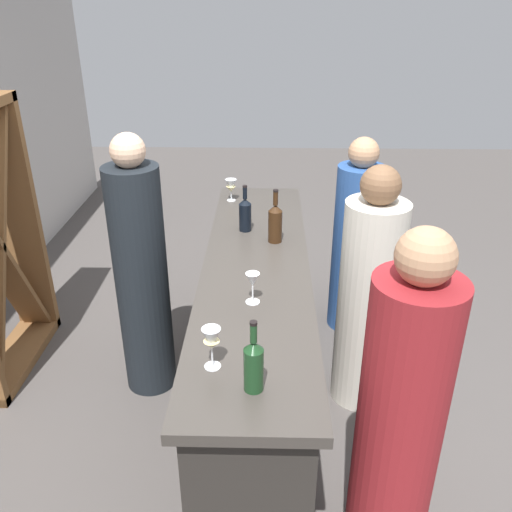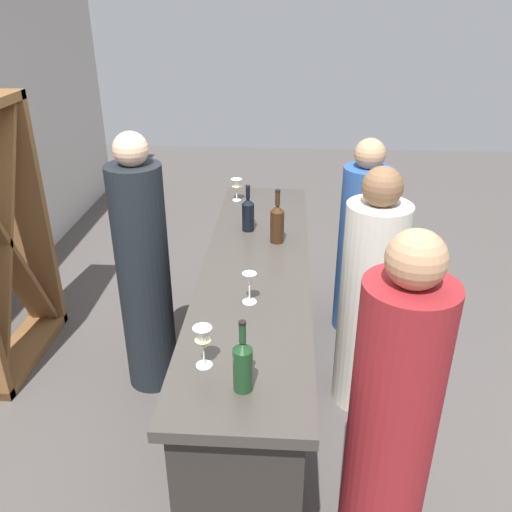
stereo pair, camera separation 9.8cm
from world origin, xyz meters
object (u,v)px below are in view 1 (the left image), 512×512
(wine_bottle_leftmost_olive_green, at_px, (254,364))
(wine_bottle_second_left_amber_brown, at_px, (275,222))
(person_center_guest, at_px, (399,426))
(person_right_guest, at_px, (355,244))
(wine_glass_near_center, at_px, (212,341))
(person_server_behind, at_px, (142,278))
(wine_bottle_center_near_black, at_px, (245,214))
(wine_glass_near_right, at_px, (231,187))
(wine_glass_near_left, at_px, (253,281))
(person_left_guest, at_px, (368,300))

(wine_bottle_leftmost_olive_green, bearing_deg, wine_bottle_second_left_amber_brown, -3.87)
(person_center_guest, distance_m, person_right_guest, 1.86)
(wine_bottle_second_left_amber_brown, relative_size, wine_glass_near_center, 1.80)
(wine_bottle_leftmost_olive_green, xyz_separation_m, person_server_behind, (1.20, 0.70, -0.32))
(wine_bottle_second_left_amber_brown, distance_m, person_center_guest, 1.36)
(wine_bottle_center_near_black, distance_m, person_server_behind, 0.72)
(wine_glass_near_right, relative_size, person_center_guest, 0.10)
(wine_glass_near_center, bearing_deg, wine_bottle_center_near_black, -3.06)
(person_center_guest, bearing_deg, wine_glass_near_left, -65.40)
(wine_bottle_center_near_black, xyz_separation_m, wine_glass_near_left, (-0.84, -0.07, 0.00))
(wine_bottle_second_left_amber_brown, xyz_separation_m, wine_glass_near_left, (-0.68, 0.11, -0.01))
(wine_bottle_leftmost_olive_green, bearing_deg, wine_bottle_center_near_black, 3.64)
(person_left_guest, xyz_separation_m, person_server_behind, (0.09, 1.32, 0.07))
(wine_bottle_center_near_black, bearing_deg, wine_bottle_second_left_amber_brown, -131.12)
(wine_bottle_second_left_amber_brown, height_order, wine_glass_near_center, wine_bottle_second_left_amber_brown)
(person_server_behind, bearing_deg, person_center_guest, -52.84)
(wine_bottle_leftmost_olive_green, relative_size, wine_bottle_second_left_amber_brown, 0.92)
(wine_glass_near_left, height_order, person_left_guest, person_left_guest)
(wine_bottle_leftmost_olive_green, height_order, wine_bottle_center_near_black, wine_bottle_leftmost_olive_green)
(wine_bottle_second_left_amber_brown, bearing_deg, wine_glass_near_right, 24.07)
(wine_bottle_center_near_black, height_order, person_right_guest, person_right_guest)
(wine_glass_near_center, xyz_separation_m, wine_glass_near_right, (1.83, 0.05, -0.02))
(wine_bottle_center_near_black, relative_size, person_server_behind, 0.18)
(wine_glass_near_center, relative_size, person_left_guest, 0.12)
(wine_bottle_leftmost_olive_green, height_order, person_left_guest, person_left_guest)
(person_left_guest, relative_size, person_right_guest, 1.04)
(wine_glass_near_right, distance_m, person_left_guest, 1.25)
(person_right_guest, bearing_deg, wine_glass_near_center, 47.52)
(wine_glass_near_right, distance_m, person_center_guest, 2.07)
(wine_bottle_second_left_amber_brown, height_order, person_right_guest, person_right_guest)
(wine_bottle_second_left_amber_brown, xyz_separation_m, person_center_guest, (-1.23, -0.48, -0.35))
(wine_bottle_leftmost_olive_green, distance_m, wine_glass_near_center, 0.20)
(wine_glass_near_right, bearing_deg, wine_bottle_center_near_black, -166.88)
(person_left_guest, xyz_separation_m, person_center_guest, (-1.05, 0.06, 0.05))
(wine_bottle_center_near_black, bearing_deg, wine_bottle_leftmost_olive_green, -176.36)
(wine_glass_near_left, xyz_separation_m, person_server_behind, (0.60, 0.67, -0.32))
(person_left_guest, bearing_deg, person_right_guest, -102.91)
(wine_bottle_second_left_amber_brown, relative_size, person_left_guest, 0.21)
(person_center_guest, bearing_deg, wine_bottle_second_left_amber_brown, -91.35)
(wine_glass_near_right, xyz_separation_m, person_left_guest, (-0.84, -0.84, -0.39))
(wine_bottle_leftmost_olive_green, distance_m, wine_glass_near_right, 1.97)
(wine_bottle_second_left_amber_brown, bearing_deg, wine_glass_near_left, 170.94)
(wine_bottle_second_left_amber_brown, distance_m, wine_glass_near_right, 0.73)
(wine_bottle_second_left_amber_brown, relative_size, wine_glass_near_left, 2.07)
(person_center_guest, bearing_deg, wine_bottle_leftmost_olive_green, -16.56)
(wine_bottle_second_left_amber_brown, xyz_separation_m, person_server_behind, (-0.09, 0.78, -0.33))
(wine_bottle_leftmost_olive_green, height_order, wine_bottle_second_left_amber_brown, wine_bottle_second_left_amber_brown)
(wine_bottle_center_near_black, height_order, wine_glass_near_left, wine_bottle_center_near_black)
(wine_bottle_center_near_black, bearing_deg, person_center_guest, -154.40)
(wine_bottle_leftmost_olive_green, relative_size, person_server_behind, 0.18)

